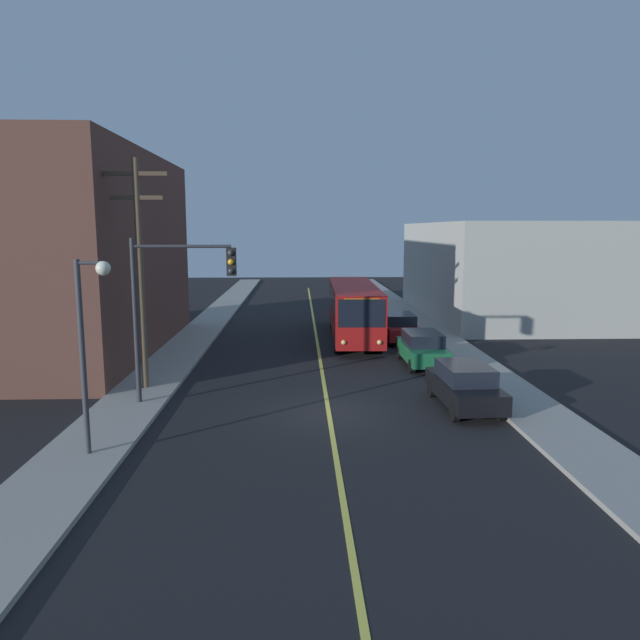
{
  "coord_description": "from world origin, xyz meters",
  "views": [
    {
      "loc": [
        -1.03,
        -20.16,
        6.44
      ],
      "look_at": [
        0.0,
        8.68,
        2.0
      ],
      "focal_mm": 33.05,
      "sensor_mm": 36.0,
      "label": 1
    }
  ],
  "objects_px": {
    "street_lamp_left": "(89,329)",
    "traffic_signal_left_corner": "(177,290)",
    "parked_car_red": "(399,327)",
    "utility_pole_near": "(140,263)",
    "parked_car_black": "(465,385)",
    "parked_car_green": "(422,348)",
    "city_bus": "(353,308)"
  },
  "relations": [
    {
      "from": "city_bus",
      "to": "street_lamp_left",
      "type": "relative_size",
      "value": 2.22
    },
    {
      "from": "parked_car_red",
      "to": "utility_pole_near",
      "type": "distance_m",
      "value": 16.37
    },
    {
      "from": "parked_car_black",
      "to": "street_lamp_left",
      "type": "xyz_separation_m",
      "value": [
        -11.8,
        -4.36,
        2.9
      ]
    },
    {
      "from": "parked_car_black",
      "to": "parked_car_red",
      "type": "height_order",
      "value": "same"
    },
    {
      "from": "parked_car_green",
      "to": "parked_car_red",
      "type": "relative_size",
      "value": 1.0
    },
    {
      "from": "utility_pole_near",
      "to": "traffic_signal_left_corner",
      "type": "bearing_deg",
      "value": -48.32
    },
    {
      "from": "parked_car_black",
      "to": "utility_pole_near",
      "type": "height_order",
      "value": "utility_pole_near"
    },
    {
      "from": "city_bus",
      "to": "parked_car_red",
      "type": "xyz_separation_m",
      "value": [
        2.57,
        -1.06,
        -0.98
      ]
    },
    {
      "from": "city_bus",
      "to": "parked_car_red",
      "type": "bearing_deg",
      "value": -22.36
    },
    {
      "from": "parked_car_black",
      "to": "parked_car_red",
      "type": "bearing_deg",
      "value": 90.88
    },
    {
      "from": "parked_car_green",
      "to": "street_lamp_left",
      "type": "xyz_separation_m",
      "value": [
        -11.68,
        -11.17,
        2.9
      ]
    },
    {
      "from": "parked_car_green",
      "to": "traffic_signal_left_corner",
      "type": "distance_m",
      "value": 12.44
    },
    {
      "from": "traffic_signal_left_corner",
      "to": "street_lamp_left",
      "type": "relative_size",
      "value": 1.09
    },
    {
      "from": "city_bus",
      "to": "parked_car_green",
      "type": "height_order",
      "value": "city_bus"
    },
    {
      "from": "street_lamp_left",
      "to": "city_bus",
      "type": "bearing_deg",
      "value": 63.87
    },
    {
      "from": "parked_car_green",
      "to": "utility_pole_near",
      "type": "distance_m",
      "value": 13.47
    },
    {
      "from": "city_bus",
      "to": "parked_car_black",
      "type": "distance_m",
      "value": 14.34
    },
    {
      "from": "parked_car_black",
      "to": "street_lamp_left",
      "type": "relative_size",
      "value": 0.81
    },
    {
      "from": "city_bus",
      "to": "parked_car_red",
      "type": "distance_m",
      "value": 2.95
    },
    {
      "from": "city_bus",
      "to": "utility_pole_near",
      "type": "distance_m",
      "value": 15.1
    },
    {
      "from": "parked_car_black",
      "to": "traffic_signal_left_corner",
      "type": "distance_m",
      "value": 10.96
    },
    {
      "from": "street_lamp_left",
      "to": "parked_car_green",
      "type": "bearing_deg",
      "value": 43.73
    },
    {
      "from": "parked_car_red",
      "to": "utility_pole_near",
      "type": "bearing_deg",
      "value": -139.55
    },
    {
      "from": "city_bus",
      "to": "parked_car_green",
      "type": "relative_size",
      "value": 2.76
    },
    {
      "from": "utility_pole_near",
      "to": "street_lamp_left",
      "type": "xyz_separation_m",
      "value": [
        0.42,
        -7.1,
        -1.39
      ]
    },
    {
      "from": "parked_car_green",
      "to": "street_lamp_left",
      "type": "distance_m",
      "value": 16.42
    },
    {
      "from": "utility_pole_near",
      "to": "traffic_signal_left_corner",
      "type": "relative_size",
      "value": 1.5
    },
    {
      "from": "parked_car_black",
      "to": "parked_car_red",
      "type": "xyz_separation_m",
      "value": [
        -0.2,
        12.98,
        0.0
      ]
    },
    {
      "from": "utility_pole_near",
      "to": "city_bus",
      "type": "bearing_deg",
      "value": 50.11
    },
    {
      "from": "parked_car_green",
      "to": "utility_pole_near",
      "type": "bearing_deg",
      "value": -161.4
    },
    {
      "from": "parked_car_black",
      "to": "parked_car_green",
      "type": "bearing_deg",
      "value": 91.03
    },
    {
      "from": "street_lamp_left",
      "to": "traffic_signal_left_corner",
      "type": "bearing_deg",
      "value": 74.3
    }
  ]
}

